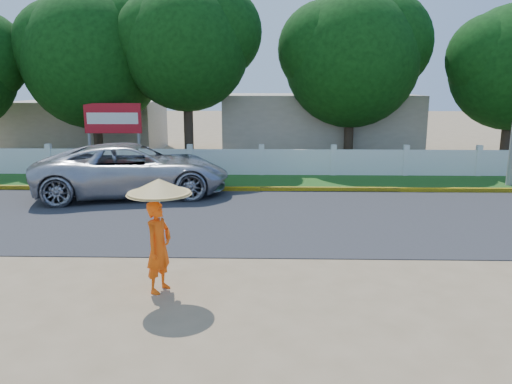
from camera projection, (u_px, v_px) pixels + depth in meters
The scene contains 11 objects.
ground at pixel (254, 276), 10.09m from camera, with size 120.00×120.00×0.00m, color #9E8460.
road at pixel (258, 217), 14.48m from camera, with size 60.00×7.00×0.02m, color #38383A.
grass_verge at pixel (261, 182), 19.60m from camera, with size 60.00×3.50×0.03m, color #2D601E.
curb at pixel (260, 189), 17.93m from camera, with size 40.00×0.18×0.16m, color yellow.
fence at pixel (261, 162), 20.90m from camera, with size 40.00×0.10×1.10m, color silver.
building_near at pixel (318, 124), 27.24m from camera, with size 10.00×6.00×3.20m, color #B7AD99.
building_far at pixel (89, 126), 28.58m from camera, with size 8.00×5.00×2.80m, color #B7AD99.
vehicle at pixel (133, 170), 17.10m from camera, with size 3.00×6.50×1.81m, color #AFB0B7.
monk_with_parasol at pixel (159, 219), 9.08m from camera, with size 1.18×1.18×2.14m.
billboard at pixel (113, 122), 21.79m from camera, with size 2.50×0.13×2.95m.
tree_row at pixel (270, 58), 22.97m from camera, with size 35.87×7.39×8.61m.
Camera 1 is at (0.29, -9.48, 3.83)m, focal length 35.00 mm.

